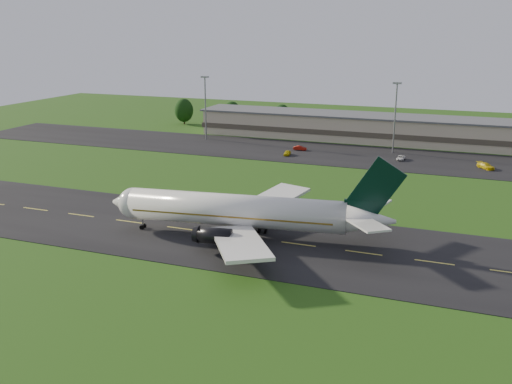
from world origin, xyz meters
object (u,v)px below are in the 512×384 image
(terminal, at_px, (405,131))
(service_vehicle_a, at_px, (287,153))
(airliner, at_px, (241,211))
(service_vehicle_b, at_px, (300,148))
(light_mast_centre, at_px, (396,109))
(light_mast_west, at_px, (205,100))
(service_vehicle_d, at_px, (486,166))
(service_vehicle_c, at_px, (401,158))

(terminal, bearing_deg, service_vehicle_a, -133.63)
(airliner, relative_size, service_vehicle_b, 13.11)
(light_mast_centre, relative_size, service_vehicle_a, 5.13)
(airliner, distance_m, light_mast_west, 91.79)
(light_mast_west, distance_m, service_vehicle_a, 37.32)
(terminal, xyz_separation_m, light_mast_centre, (-1.40, -16.18, 8.75))
(service_vehicle_a, xyz_separation_m, service_vehicle_b, (1.42, 8.03, -0.03))
(light_mast_west, relative_size, light_mast_centre, 1.00)
(service_vehicle_a, distance_m, service_vehicle_d, 52.93)
(service_vehicle_b, bearing_deg, service_vehicle_d, -99.20)
(terminal, distance_m, light_mast_centre, 18.45)
(airliner, bearing_deg, service_vehicle_c, 67.40)
(service_vehicle_b, xyz_separation_m, service_vehicle_c, (29.67, -2.84, -0.04))
(airliner, xyz_separation_m, service_vehicle_a, (-12.18, 65.54, -3.89))
(light_mast_centre, xyz_separation_m, service_vehicle_a, (-27.69, -14.34, -11.96))
(light_mast_west, height_order, service_vehicle_b, light_mast_west)
(airliner, xyz_separation_m, service_vehicle_d, (40.68, 68.12, -3.81))
(service_vehicle_b, relative_size, service_vehicle_c, 0.91)
(light_mast_west, bearing_deg, service_vehicle_b, -10.60)
(airliner, relative_size, service_vehicle_d, 9.90)
(airliner, height_order, light_mast_west, light_mast_west)
(service_vehicle_a, relative_size, service_vehicle_c, 0.92)
(service_vehicle_d, bearing_deg, light_mast_west, 131.92)
(service_vehicle_a, height_order, service_vehicle_c, service_vehicle_a)
(service_vehicle_c, relative_size, service_vehicle_d, 0.83)
(airliner, height_order, service_vehicle_c, airliner)
(airliner, height_order, service_vehicle_a, airliner)
(service_vehicle_b, bearing_deg, light_mast_west, 76.25)
(light_mast_centre, bearing_deg, service_vehicle_b, -166.49)
(light_mast_west, relative_size, service_vehicle_d, 3.94)
(airliner, distance_m, service_vehicle_a, 66.78)
(terminal, distance_m, light_mast_west, 64.10)
(light_mast_west, distance_m, light_mast_centre, 60.00)
(terminal, xyz_separation_m, service_vehicle_c, (1.99, -25.34, -3.29))
(service_vehicle_c, bearing_deg, service_vehicle_a, -167.45)
(service_vehicle_c, bearing_deg, light_mast_centre, 113.41)
(terminal, height_order, service_vehicle_b, terminal)
(terminal, xyz_separation_m, service_vehicle_a, (-29.10, -30.53, -3.22))
(airliner, bearing_deg, terminal, 72.38)
(light_mast_centre, relative_size, service_vehicle_b, 5.22)
(airliner, height_order, light_mast_centre, light_mast_centre)
(service_vehicle_c, bearing_deg, service_vehicle_d, -3.78)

